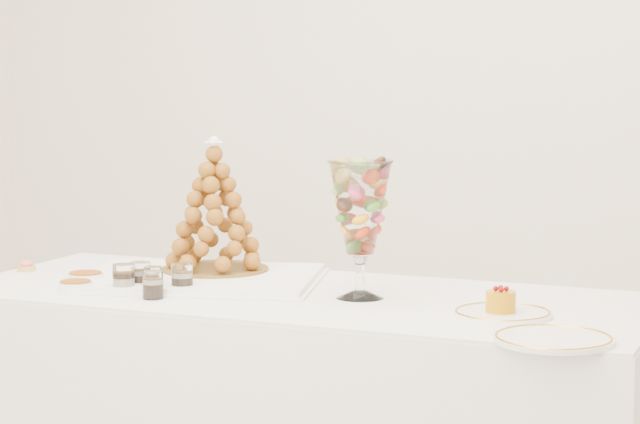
% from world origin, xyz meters
% --- Properties ---
extents(buffet_table, '(1.87, 0.75, 0.71)m').
position_xyz_m(buffet_table, '(0.01, 0.19, 0.35)').
color(buffet_table, white).
rests_on(buffet_table, ground).
extents(lace_tray, '(0.74, 0.62, 0.02)m').
position_xyz_m(lace_tray, '(-0.32, 0.23, 0.72)').
color(lace_tray, white).
rests_on(lace_tray, buffet_table).
extents(macaron_vase, '(0.16, 0.16, 0.36)m').
position_xyz_m(macaron_vase, '(0.18, 0.18, 0.94)').
color(macaron_vase, white).
rests_on(macaron_vase, buffet_table).
extents(cake_plate, '(0.24, 0.24, 0.01)m').
position_xyz_m(cake_plate, '(0.58, 0.10, 0.71)').
color(cake_plate, white).
rests_on(cake_plate, buffet_table).
extents(spare_plate, '(0.26, 0.26, 0.01)m').
position_xyz_m(spare_plate, '(0.76, -0.13, 0.72)').
color(spare_plate, white).
rests_on(spare_plate, buffet_table).
extents(pink_tart, '(0.05, 0.05, 0.03)m').
position_xyz_m(pink_tart, '(-0.87, 0.20, 0.72)').
color(pink_tart, tan).
rests_on(pink_tart, buffet_table).
extents(verrine_a, '(0.06, 0.06, 0.07)m').
position_xyz_m(verrine_a, '(-0.41, 0.07, 0.75)').
color(verrine_a, white).
rests_on(verrine_a, buffet_table).
extents(verrine_b, '(0.06, 0.06, 0.07)m').
position_xyz_m(verrine_b, '(-0.36, 0.05, 0.74)').
color(verrine_b, white).
rests_on(verrine_b, buffet_table).
extents(verrine_c, '(0.06, 0.06, 0.08)m').
position_xyz_m(verrine_c, '(-0.28, 0.07, 0.75)').
color(verrine_c, white).
rests_on(verrine_c, buffet_table).
extents(verrine_d, '(0.07, 0.07, 0.08)m').
position_xyz_m(verrine_d, '(-0.42, -0.00, 0.75)').
color(verrine_d, white).
rests_on(verrine_d, buffet_table).
extents(verrine_e, '(0.06, 0.06, 0.07)m').
position_xyz_m(verrine_e, '(-0.31, -0.04, 0.75)').
color(verrine_e, white).
rests_on(verrine_e, buffet_table).
extents(ramekin_back, '(0.10, 0.10, 0.03)m').
position_xyz_m(ramekin_back, '(-0.58, 0.07, 0.73)').
color(ramekin_back, white).
rests_on(ramekin_back, buffet_table).
extents(ramekin_front, '(0.09, 0.09, 0.03)m').
position_xyz_m(ramekin_front, '(-0.54, -0.04, 0.72)').
color(ramekin_front, white).
rests_on(ramekin_front, buffet_table).
extents(croquembouche, '(0.30, 0.30, 0.38)m').
position_xyz_m(croquembouche, '(-0.31, 0.32, 0.92)').
color(croquembouche, brown).
rests_on(croquembouche, lace_tray).
extents(mousse_cake, '(0.07, 0.07, 0.06)m').
position_xyz_m(mousse_cake, '(0.58, 0.09, 0.75)').
color(mousse_cake, '#C38009').
rests_on(mousse_cake, cake_plate).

